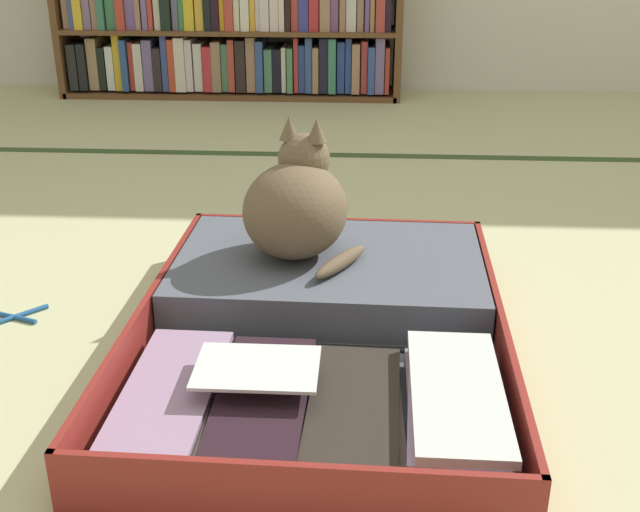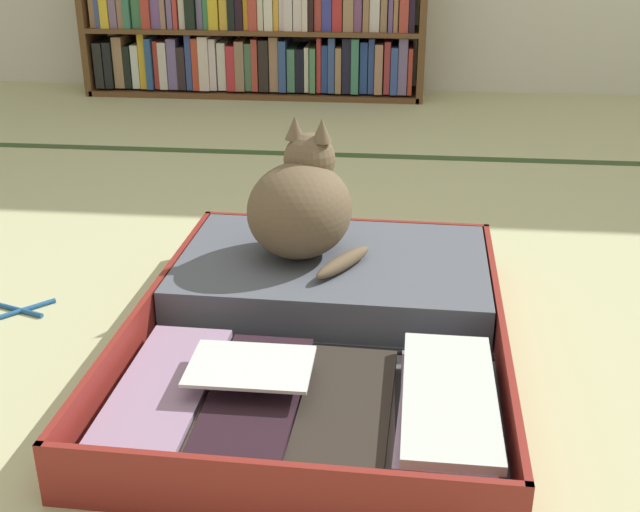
% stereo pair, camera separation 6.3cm
% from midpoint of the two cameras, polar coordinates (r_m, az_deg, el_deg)
% --- Properties ---
extents(ground_plane, '(10.00, 10.00, 0.00)m').
position_cam_midpoint_polar(ground_plane, '(1.58, -0.62, -6.32)').
color(ground_plane, '#BFC290').
extents(tatami_border, '(4.80, 0.05, 0.00)m').
position_cam_midpoint_polar(tatami_border, '(2.78, 1.23, 7.18)').
color(tatami_border, '#344D27').
rests_on(tatami_border, ground_plane).
extents(bookshelf, '(1.51, 0.27, 0.84)m').
position_cam_midpoint_polar(bookshelf, '(3.69, -7.03, 17.51)').
color(bookshelf, brown).
rests_on(bookshelf, ground_plane).
extents(open_suitcase, '(0.70, 0.95, 0.11)m').
position_cam_midpoint_polar(open_suitcase, '(1.58, -0.77, -4.47)').
color(open_suitcase, maroon).
rests_on(open_suitcase, ground_plane).
extents(black_cat, '(0.29, 0.30, 0.29)m').
position_cam_midpoint_polar(black_cat, '(1.68, -2.64, 3.55)').
color(black_cat, brown).
rests_on(black_cat, open_suitcase).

